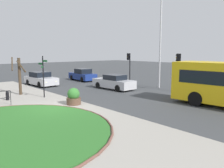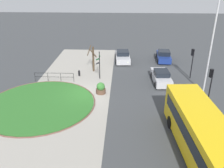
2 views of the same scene
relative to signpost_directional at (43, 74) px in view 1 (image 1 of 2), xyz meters
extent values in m
plane|color=#3D3F42|center=(3.94, -1.07, -1.95)|extent=(120.00, 120.00, 0.00)
cube|color=#9E998E|center=(3.94, -2.81, -1.94)|extent=(32.00, 8.51, 0.02)
cylinder|color=#2D6B28|center=(6.32, -5.06, -1.90)|extent=(10.18, 10.18, 0.10)
torus|color=brown|center=(6.32, -5.06, -1.89)|extent=(10.49, 10.49, 0.11)
cylinder|color=black|center=(-0.03, 0.02, -0.32)|extent=(0.09, 0.09, 3.26)
sphere|color=black|center=(-0.03, 0.02, 1.36)|extent=(0.10, 0.10, 0.10)
cube|color=#195128|center=(0.24, 0.10, 1.02)|extent=(0.46, 0.16, 0.15)
cube|color=#195128|center=(-0.37, -0.01, 0.79)|extent=(0.61, 0.10, 0.15)
cube|color=#195128|center=(0.21, -0.16, 0.56)|extent=(0.43, 0.34, 0.15)
cube|color=black|center=(0.25, -0.15, 0.10)|extent=(0.49, 0.33, 0.15)
cylinder|color=black|center=(-0.85, -2.57, -1.66)|extent=(0.24, 0.24, 0.57)
sphere|color=black|center=(-0.85, -2.57, -1.34)|extent=(0.23, 0.23, 0.23)
cylinder|color=black|center=(0.95, -2.88, -1.43)|extent=(0.04, 0.04, 1.03)
cube|color=black|center=(7.65, 7.59, -0.18)|extent=(0.17, 2.06, 1.10)
cube|color=black|center=(7.65, 7.59, 0.81)|extent=(0.12, 1.38, 0.28)
cylinder|color=black|center=(9.58, 6.57, -1.45)|extent=(1.02, 0.37, 1.00)
cylinder|color=black|center=(9.42, 8.88, -1.45)|extent=(1.02, 0.37, 1.00)
cube|color=#B7B7BC|center=(-6.53, 2.68, -1.39)|extent=(4.47, 2.16, 0.77)
cube|color=black|center=(-6.70, 2.67, -0.73)|extent=(2.05, 1.79, 0.55)
cube|color=#EAEACC|center=(-4.38, 3.38, -1.35)|extent=(0.03, 0.20, 0.12)
cube|color=#EAEACC|center=(-4.31, 2.24, -1.35)|extent=(0.03, 0.20, 0.12)
cylinder|color=black|center=(-5.24, 3.63, -1.63)|extent=(0.65, 0.26, 0.64)
cylinder|color=black|center=(-5.13, 1.89, -1.63)|extent=(0.65, 0.26, 0.64)
cylinder|color=black|center=(-7.93, 3.46, -1.63)|extent=(0.65, 0.26, 0.64)
cylinder|color=black|center=(-7.83, 1.73, -1.63)|extent=(0.65, 0.26, 0.64)
cube|color=#B7B7BC|center=(0.56, 7.07, -1.38)|extent=(4.61, 1.96, 0.78)
cube|color=black|center=(0.74, 7.08, -0.75)|extent=(1.97, 1.63, 0.50)
cube|color=#EAEACC|center=(-1.69, 6.44, -1.34)|extent=(0.03, 0.20, 0.12)
cube|color=#EAEACC|center=(-1.74, 7.50, -1.34)|extent=(0.03, 0.20, 0.12)
cylinder|color=black|center=(-0.81, 6.21, -1.63)|extent=(0.65, 0.25, 0.64)
cylinder|color=black|center=(-0.88, 7.81, -1.63)|extent=(0.65, 0.25, 0.64)
cylinder|color=black|center=(1.99, 6.34, -1.63)|extent=(0.65, 0.25, 0.64)
cylinder|color=black|center=(1.92, 7.94, -1.63)|extent=(0.65, 0.25, 0.64)
cube|color=navy|center=(-7.11, 8.52, -1.39)|extent=(4.36, 1.99, 0.76)
cube|color=black|center=(-6.94, 8.51, -0.71)|extent=(1.96, 1.65, 0.59)
cube|color=#EAEACC|center=(-9.28, 8.11, -1.35)|extent=(0.03, 0.20, 0.12)
cube|color=#EAEACC|center=(-9.22, 9.17, -1.35)|extent=(0.03, 0.20, 0.12)
cylinder|color=black|center=(-8.48, 7.80, -1.63)|extent=(0.65, 0.25, 0.64)
cylinder|color=black|center=(-8.39, 9.40, -1.63)|extent=(0.65, 0.25, 0.64)
cylinder|color=black|center=(-5.83, 7.65, -1.63)|extent=(0.65, 0.25, 0.64)
cylinder|color=black|center=(-5.75, 9.25, -1.63)|extent=(0.65, 0.25, 0.64)
cylinder|color=black|center=(5.69, 10.71, -0.19)|extent=(0.11, 0.11, 3.52)
cube|color=black|center=(5.49, 10.65, 1.19)|extent=(0.32, 0.32, 0.78)
sphere|color=black|center=(5.35, 10.61, 1.43)|extent=(0.16, 0.16, 0.16)
sphere|color=#F2A519|center=(5.35, 10.61, 1.19)|extent=(0.16, 0.16, 0.16)
sphere|color=black|center=(5.35, 10.61, 0.94)|extent=(0.16, 0.16, 0.16)
cylinder|color=black|center=(-0.77, 10.74, -0.19)|extent=(0.11, 0.11, 3.52)
cube|color=black|center=(-0.97, 10.70, 1.18)|extent=(0.31, 0.31, 0.78)
sphere|color=black|center=(-1.12, 10.67, 1.42)|extent=(0.16, 0.16, 0.16)
sphere|color=#F2A519|center=(-1.12, 10.67, 1.18)|extent=(0.16, 0.16, 0.16)
sphere|color=black|center=(-1.12, 10.67, 0.93)|extent=(0.16, 0.16, 0.16)
cylinder|color=#B7B7BC|center=(3.09, 11.12, 2.75)|extent=(0.16, 0.16, 9.40)
cylinder|color=brown|center=(3.74, 0.48, -1.70)|extent=(1.01, 1.01, 0.49)
sphere|color=#33702D|center=(3.74, 0.48, -1.18)|extent=(0.85, 0.85, 0.85)
cylinder|color=#423323|center=(-2.49, -1.00, -0.36)|extent=(0.24, 0.24, 3.18)
cylinder|color=#423323|center=(-2.67, -1.50, 0.74)|extent=(1.12, 0.49, 1.13)
cylinder|color=#423323|center=(-2.19, -0.87, 0.45)|extent=(0.39, 0.71, 0.94)
cylinder|color=#423323|center=(-2.12, -0.94, 0.50)|extent=(0.24, 0.83, 1.05)
camera|label=1|loc=(17.20, -7.76, 1.76)|focal=36.26mm
camera|label=2|loc=(25.54, 2.66, 9.07)|focal=37.87mm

